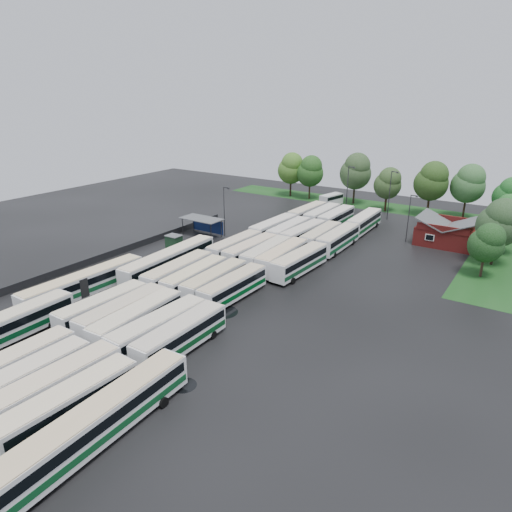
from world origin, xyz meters
The scene contains 59 objects.
ground centered at (0.00, 0.00, 0.00)m, with size 160.00×160.00×0.00m, color black.
brick_building centered at (24.00, 42.77, 1.87)m, with size 10.07×8.60×5.39m.
wash_shed centered at (-17.20, 22.02, 2.99)m, with size 8.20×4.20×3.58m.
utility_hut centered at (-16.20, 12.60, 1.32)m, with size 2.70×2.20×2.62m.
grass_strip_north centered at (2.00, 64.80, 0.01)m, with size 80.00×10.00×0.01m, color #154214.
grass_strip_east centered at (34.00, 42.80, 0.01)m, with size 10.00×50.00×0.01m, color #154214.
west_fence centered at (-22.20, 8.00, 0.60)m, with size 0.10×50.00×1.20m, color #2D2D30.
bus_r0c1 centered at (-1.01, -25.88, 1.90)m, with size 2.68×12.42×3.46m.
bus_r0c2 centered at (2.05, -26.28, 1.89)m, with size 2.78×12.38×3.44m.
bus_r0c3 centered at (5.32, -25.75, 1.99)m, with size 3.24×13.07×3.61m.
bus_r0c4 centered at (8.42, -26.28, 1.94)m, with size 3.19×12.74×3.52m.
bus_r1c0 centered at (-4.20, -12.63, 1.89)m, with size 2.96×12.42×3.44m.
bus_r1c1 centered at (-1.01, -12.30, 1.93)m, with size 2.96×12.65×3.51m.
bus_r1c2 centered at (1.84, -12.62, 1.97)m, with size 3.38×13.00×3.59m.
bus_r1c3 centered at (5.39, -12.66, 1.99)m, with size 3.27×13.08×3.61m.
bus_r1c4 centered at (8.38, -12.38, 1.94)m, with size 2.76×12.67×3.52m.
bus_r2c0 centered at (-4.24, 0.90, 1.99)m, with size 3.26×13.10×3.62m.
bus_r2c1 centered at (-1.12, 1.00, 1.89)m, with size 3.19×12.47×3.44m.
bus_r2c2 centered at (2.09, 1.47, 1.89)m, with size 2.96×12.43×3.44m.
bus_r2c3 centered at (5.31, 1.38, 1.88)m, with size 2.87×12.35×3.42m.
bus_r3c0 centered at (-4.36, 15.13, 1.91)m, with size 2.82×12.49×3.47m.
bus_r3c1 centered at (-1.01, 14.98, 1.92)m, with size 2.98×12.61×3.49m.
bus_r3c2 centered at (2.07, 15.04, 1.91)m, with size 3.08×12.59×3.48m.
bus_r3c3 centered at (5.00, 15.13, 1.96)m, with size 3.04×12.89×3.57m.
bus_r3c4 centered at (8.29, 14.82, 1.95)m, with size 3.35×12.89×3.55m.
bus_r4c0 centered at (-4.60, 28.16, 1.99)m, with size 3.11×13.09×3.63m.
bus_r4c1 centered at (-1.24, 28.14, 1.92)m, with size 2.70×12.54×3.49m.
bus_r4c2 centered at (1.88, 28.20, 1.91)m, with size 3.27×12.57×3.47m.
bus_r4c3 centered at (5.30, 28.54, 1.90)m, with size 2.82×12.46×3.46m.
bus_r4c4 centered at (8.58, 28.70, 1.98)m, with size 2.81×12.97×3.61m.
bus_r5c0 centered at (-4.56, 42.06, 1.93)m, with size 3.07×12.71×3.52m.
bus_r5c1 centered at (-1.06, 42.09, 1.94)m, with size 2.71×12.65×3.52m.
bus_r5c2 centered at (2.17, 42.13, 1.92)m, with size 2.74×12.57×3.49m.
bus_r5c4 centered at (8.22, 42.34, 1.98)m, with size 3.03×12.96×3.59m.
artic_bus_west_b centered at (-8.96, 3.97, 1.99)m, with size 3.53×19.44×3.59m.
artic_bus_west_c centered at (-12.49, -9.13, 1.92)m, with size 3.16×18.75×3.47m.
artic_bus_east centered at (12.27, -26.59, 1.99)m, with size 3.41×19.38×3.58m.
minibus centered at (-6.63, 58.79, 1.61)m, with size 3.85×7.01×2.90m.
tree_north_0 centered at (-20.51, 62.88, 7.57)m, with size 7.11×7.11×11.77m.
tree_north_1 centered at (-14.65, 62.62, 7.38)m, with size 6.92×6.92×11.47m.
tree_north_2 centered at (-2.73, 63.88, 8.27)m, with size 7.76×7.76×12.85m.
tree_north_3 centered at (6.57, 60.79, 6.76)m, with size 6.35×6.35×10.52m.
tree_north_4 centered at (15.98, 62.06, 8.06)m, with size 7.56×7.56×12.52m.
tree_north_5 centered at (23.20, 64.63, 7.86)m, with size 7.37×7.37×12.21m.
tree_north_6 centered at (31.73, 61.82, 6.82)m, with size 6.40×6.40×10.60m.
tree_east_0 centered at (32.33, 29.17, 5.58)m, with size 5.24×5.24×8.68m.
tree_east_1 centered at (32.97, 35.73, 7.25)m, with size 6.80×6.80×11.27m.
tree_east_2 centered at (33.66, 42.68, 5.92)m, with size 5.55×5.55×9.20m.
tree_east_3 centered at (32.48, 50.73, 5.90)m, with size 5.54×5.54×9.17m.
tree_east_4 centered at (31.84, 62.60, 6.20)m, with size 5.82×5.82×9.64m.
lamp_post_ne centered at (17.57, 40.22, 5.24)m, with size 1.39×0.27×9.03m.
lamp_post_nw centered at (-13.26, 23.99, 5.70)m, with size 1.51×0.29×9.82m.
lamp_post_back_w centered at (-0.57, 54.12, 6.32)m, with size 1.68×0.33×10.89m.
lamp_post_back_e centered at (9.35, 54.02, 6.23)m, with size 1.65×0.32×10.73m.
puddle_0 centered at (-2.25, -20.36, 0.00)m, with size 4.80×4.80×0.01m, color black.
puddle_1 centered at (9.67, -19.08, 0.00)m, with size 4.16×4.16×0.01m, color black.
puddle_2 centered at (-8.57, -0.94, 0.00)m, with size 8.00×8.00×0.01m, color black.
puddle_3 centered at (6.38, -2.40, 0.00)m, with size 4.03×4.03×0.01m, color black.
puddle_4 centered at (12.78, -16.93, 0.00)m, with size 2.58×2.58×0.01m, color black.
Camera 1 is at (39.38, -44.17, 27.03)m, focal length 32.00 mm.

